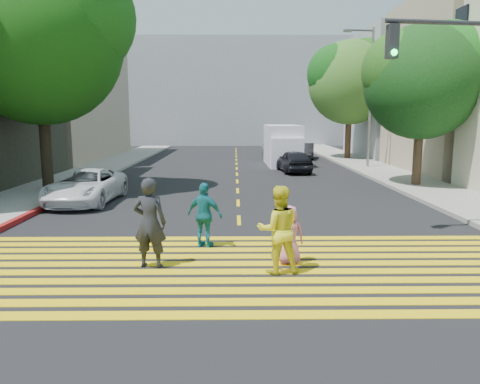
{
  "coord_description": "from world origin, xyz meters",
  "views": [
    {
      "loc": [
        -0.13,
        -8.54,
        3.27
      ],
      "look_at": [
        0.0,
        3.0,
        1.4
      ],
      "focal_mm": 35.0,
      "sensor_mm": 36.0,
      "label": 1
    }
  ],
  "objects_px": {
    "tree_left": "(41,32)",
    "white_sedan": "(86,186)",
    "tree_right_near": "(424,76)",
    "pedestrian_child": "(290,235)",
    "pedestrian_woman": "(278,230)",
    "dark_car_near": "(294,161)",
    "white_van": "(283,146)",
    "pedestrian_extra": "(205,215)",
    "silver_car": "(275,148)",
    "tree_right_far": "(351,78)",
    "pedestrian_man": "(150,223)",
    "dark_car_parked": "(306,151)"
  },
  "relations": [
    {
      "from": "tree_left",
      "to": "white_sedan",
      "type": "distance_m",
      "value": 6.99
    },
    {
      "from": "tree_right_near",
      "to": "pedestrian_child",
      "type": "xyz_separation_m",
      "value": [
        -7.3,
        -11.36,
        -4.41
      ]
    },
    {
      "from": "pedestrian_woman",
      "to": "dark_car_near",
      "type": "distance_m",
      "value": 18.15
    },
    {
      "from": "white_sedan",
      "to": "white_van",
      "type": "distance_m",
      "value": 16.61
    },
    {
      "from": "pedestrian_woman",
      "to": "pedestrian_extra",
      "type": "bearing_deg",
      "value": -55.72
    },
    {
      "from": "pedestrian_woman",
      "to": "tree_left",
      "type": "bearing_deg",
      "value": -55.91
    },
    {
      "from": "pedestrian_woman",
      "to": "silver_car",
      "type": "bearing_deg",
      "value": -100.46
    },
    {
      "from": "tree_right_near",
      "to": "silver_car",
      "type": "distance_m",
      "value": 18.01
    },
    {
      "from": "tree_right_near",
      "to": "pedestrian_child",
      "type": "height_order",
      "value": "tree_right_near"
    },
    {
      "from": "white_sedan",
      "to": "dark_car_near",
      "type": "height_order",
      "value": "dark_car_near"
    },
    {
      "from": "pedestrian_woman",
      "to": "tree_right_far",
      "type": "bearing_deg",
      "value": -112.29
    },
    {
      "from": "pedestrian_extra",
      "to": "white_van",
      "type": "relative_size",
      "value": 0.29
    },
    {
      "from": "pedestrian_man",
      "to": "dark_car_parked",
      "type": "relative_size",
      "value": 0.54
    },
    {
      "from": "pedestrian_man",
      "to": "tree_right_near",
      "type": "bearing_deg",
      "value": -123.92
    },
    {
      "from": "pedestrian_extra",
      "to": "dark_car_near",
      "type": "distance_m",
      "value": 16.54
    },
    {
      "from": "tree_left",
      "to": "dark_car_near",
      "type": "distance_m",
      "value": 14.89
    },
    {
      "from": "pedestrian_woman",
      "to": "dark_car_parked",
      "type": "distance_m",
      "value": 27.3
    },
    {
      "from": "tree_right_near",
      "to": "silver_car",
      "type": "bearing_deg",
      "value": 107.37
    },
    {
      "from": "white_sedan",
      "to": "white_van",
      "type": "relative_size",
      "value": 0.81
    },
    {
      "from": "white_sedan",
      "to": "tree_left",
      "type": "bearing_deg",
      "value": 134.6
    },
    {
      "from": "tree_left",
      "to": "pedestrian_extra",
      "type": "height_order",
      "value": "tree_left"
    },
    {
      "from": "pedestrian_man",
      "to": "dark_car_parked",
      "type": "distance_m",
      "value": 27.51
    },
    {
      "from": "pedestrian_woman",
      "to": "dark_car_near",
      "type": "height_order",
      "value": "pedestrian_woman"
    },
    {
      "from": "tree_right_far",
      "to": "white_sedan",
      "type": "relative_size",
      "value": 1.94
    },
    {
      "from": "tree_left",
      "to": "dark_car_parked",
      "type": "xyz_separation_m",
      "value": [
        13.54,
        16.19,
        -6.11
      ]
    },
    {
      "from": "pedestrian_man",
      "to": "pedestrian_extra",
      "type": "relative_size",
      "value": 1.21
    },
    {
      "from": "tree_left",
      "to": "dark_car_parked",
      "type": "relative_size",
      "value": 2.72
    },
    {
      "from": "tree_right_near",
      "to": "pedestrian_extra",
      "type": "xyz_separation_m",
      "value": [
        -9.27,
        -9.97,
        -4.25
      ]
    },
    {
      "from": "pedestrian_man",
      "to": "white_van",
      "type": "height_order",
      "value": "white_van"
    },
    {
      "from": "tree_left",
      "to": "tree_right_near",
      "type": "xyz_separation_m",
      "value": [
        16.53,
        1.24,
        -1.65
      ]
    },
    {
      "from": "white_sedan",
      "to": "silver_car",
      "type": "distance_m",
      "value": 22.36
    },
    {
      "from": "tree_left",
      "to": "pedestrian_extra",
      "type": "bearing_deg",
      "value": -50.27
    },
    {
      "from": "pedestrian_child",
      "to": "dark_car_near",
      "type": "height_order",
      "value": "dark_car_near"
    },
    {
      "from": "tree_right_far",
      "to": "pedestrian_man",
      "type": "bearing_deg",
      "value": -112.28
    },
    {
      "from": "tree_left",
      "to": "pedestrian_child",
      "type": "bearing_deg",
      "value": -47.65
    },
    {
      "from": "tree_right_near",
      "to": "white_van",
      "type": "relative_size",
      "value": 1.31
    },
    {
      "from": "tree_right_near",
      "to": "pedestrian_woman",
      "type": "bearing_deg",
      "value": -122.47
    },
    {
      "from": "tree_right_far",
      "to": "dark_car_near",
      "type": "xyz_separation_m",
      "value": [
        -5.23,
        -8.26,
        -5.44
      ]
    },
    {
      "from": "tree_left",
      "to": "tree_right_near",
      "type": "relative_size",
      "value": 1.33
    },
    {
      "from": "pedestrian_man",
      "to": "dark_car_parked",
      "type": "xyz_separation_m",
      "value": [
        7.38,
        26.5,
        -0.39
      ]
    },
    {
      "from": "tree_right_near",
      "to": "pedestrian_extra",
      "type": "distance_m",
      "value": 14.26
    },
    {
      "from": "tree_left",
      "to": "pedestrian_woman",
      "type": "xyz_separation_m",
      "value": [
        8.92,
        -10.71,
        -5.79
      ]
    },
    {
      "from": "white_sedan",
      "to": "white_van",
      "type": "bearing_deg",
      "value": 59.68
    },
    {
      "from": "silver_car",
      "to": "dark_car_parked",
      "type": "height_order",
      "value": "silver_car"
    },
    {
      "from": "pedestrian_child",
      "to": "dark_car_parked",
      "type": "bearing_deg",
      "value": -104.32
    },
    {
      "from": "tree_right_near",
      "to": "dark_car_parked",
      "type": "bearing_deg",
      "value": 101.29
    },
    {
      "from": "pedestrian_man",
      "to": "pedestrian_woman",
      "type": "relative_size",
      "value": 1.07
    },
    {
      "from": "pedestrian_man",
      "to": "white_sedan",
      "type": "distance_m",
      "value": 8.65
    },
    {
      "from": "pedestrian_extra",
      "to": "tree_right_far",
      "type": "bearing_deg",
      "value": -86.46
    },
    {
      "from": "tree_right_far",
      "to": "pedestrian_extra",
      "type": "bearing_deg",
      "value": -111.38
    }
  ]
}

